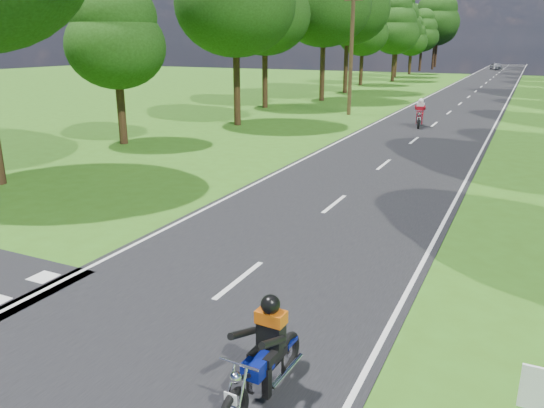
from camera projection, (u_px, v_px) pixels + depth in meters
The scene contains 8 objects.
ground at pixel (184, 325), 9.39m from camera, with size 160.00×160.00×0.00m, color #346316.
main_road at pixel (476, 91), 52.41m from camera, with size 7.00×140.00×0.02m, color black.
road_markings at pixel (472, 93), 50.85m from camera, with size 7.40×140.00×0.01m.
treeline at pixel (507, 8), 58.04m from camera, with size 40.00×115.35×14.78m.
telegraph_pole at pixel (351, 52), 34.77m from camera, with size 1.20×0.26×8.00m.
rider_near_blue at pixel (263, 351), 7.19m from camera, with size 0.61×1.82×1.52m, color navy, non-canonical shape.
rider_far_red at pixel (420, 113), 30.57m from camera, with size 0.65×1.95×1.62m, color maroon, non-canonical shape.
distant_car at pixel (496, 66), 90.75m from camera, with size 1.44×3.57×1.22m, color #A8ABAF.
Camera 1 is at (5.03, -6.83, 4.82)m, focal length 35.00 mm.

